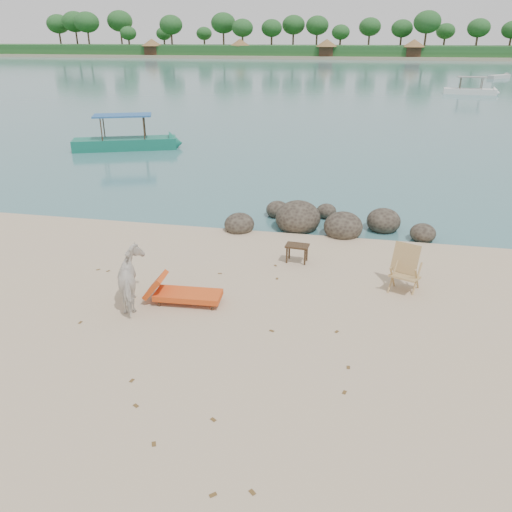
{
  "coord_description": "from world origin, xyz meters",
  "views": [
    {
      "loc": [
        1.67,
        -7.82,
        5.43
      ],
      "look_at": [
        -0.29,
        2.0,
        1.0
      ],
      "focal_mm": 35.0,
      "sensor_mm": 36.0,
      "label": 1
    }
  ],
  "objects_px": {
    "boulders": "(321,222)",
    "lounge_chair": "(188,293)",
    "side_table": "(297,255)",
    "deck_chair": "(406,271)",
    "boat_near": "(123,120)",
    "cow": "(133,280)"
  },
  "relations": [
    {
      "from": "boulders",
      "to": "side_table",
      "type": "xyz_separation_m",
      "value": [
        -0.41,
        -2.72,
        0.04
      ]
    },
    {
      "from": "boulders",
      "to": "deck_chair",
      "type": "distance_m",
      "value": 4.41
    },
    {
      "from": "cow",
      "to": "boat_near",
      "type": "relative_size",
      "value": 0.24
    },
    {
      "from": "boulders",
      "to": "lounge_chair",
      "type": "relative_size",
      "value": 3.42
    },
    {
      "from": "boulders",
      "to": "deck_chair",
      "type": "xyz_separation_m",
      "value": [
        2.21,
        -3.81,
        0.31
      ]
    },
    {
      "from": "lounge_chair",
      "to": "boat_near",
      "type": "height_order",
      "value": "boat_near"
    },
    {
      "from": "side_table",
      "to": "deck_chair",
      "type": "xyz_separation_m",
      "value": [
        2.62,
        -1.09,
        0.28
      ]
    },
    {
      "from": "side_table",
      "to": "deck_chair",
      "type": "distance_m",
      "value": 2.85
    },
    {
      "from": "lounge_chair",
      "to": "deck_chair",
      "type": "xyz_separation_m",
      "value": [
        4.69,
        1.54,
        0.24
      ]
    },
    {
      "from": "lounge_chair",
      "to": "deck_chair",
      "type": "distance_m",
      "value": 4.95
    },
    {
      "from": "boulders",
      "to": "lounge_chair",
      "type": "bearing_deg",
      "value": -114.96
    },
    {
      "from": "deck_chair",
      "to": "lounge_chair",
      "type": "bearing_deg",
      "value": -139.49
    },
    {
      "from": "boulders",
      "to": "deck_chair",
      "type": "relative_size",
      "value": 6.09
    },
    {
      "from": "boulders",
      "to": "cow",
      "type": "height_order",
      "value": "cow"
    },
    {
      "from": "boulders",
      "to": "lounge_chair",
      "type": "xyz_separation_m",
      "value": [
        -2.49,
        -5.34,
        0.07
      ]
    },
    {
      "from": "side_table",
      "to": "lounge_chair",
      "type": "xyz_separation_m",
      "value": [
        -2.08,
        -2.63,
        0.04
      ]
    },
    {
      "from": "side_table",
      "to": "deck_chair",
      "type": "height_order",
      "value": "deck_chair"
    },
    {
      "from": "cow",
      "to": "side_table",
      "type": "relative_size",
      "value": 2.42
    },
    {
      "from": "cow",
      "to": "lounge_chair",
      "type": "xyz_separation_m",
      "value": [
        1.12,
        0.28,
        -0.32
      ]
    },
    {
      "from": "boulders",
      "to": "boat_near",
      "type": "bearing_deg",
      "value": 138.05
    },
    {
      "from": "cow",
      "to": "lounge_chair",
      "type": "relative_size",
      "value": 0.78
    },
    {
      "from": "side_table",
      "to": "deck_chair",
      "type": "relative_size",
      "value": 0.57
    }
  ]
}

